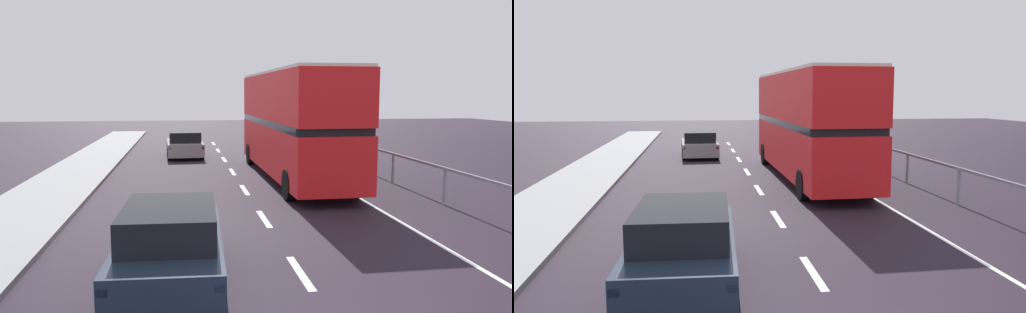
# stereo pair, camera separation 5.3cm
# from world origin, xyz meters

# --- Properties ---
(lane_paint_markings) EXTENTS (3.69, 46.00, 0.01)m
(lane_paint_markings) POSITION_xyz_m (2.21, 8.66, 0.00)
(lane_paint_markings) COLOR silver
(lane_paint_markings) RESTS_ON ground
(bridge_side_railing) EXTENTS (0.10, 42.00, 1.17)m
(bridge_side_railing) POSITION_xyz_m (5.76, 9.00, 0.95)
(bridge_side_railing) COLOR gray
(bridge_side_railing) RESTS_ON ground
(double_decker_bus_red) EXTENTS (2.57, 11.46, 4.28)m
(double_decker_bus_red) POSITION_xyz_m (2.24, 14.52, 2.29)
(double_decker_bus_red) COLOR red
(double_decker_bus_red) RESTS_ON ground
(hatchback_car_near) EXTENTS (1.99, 4.46, 1.47)m
(hatchback_car_near) POSITION_xyz_m (-2.43, 3.65, 0.70)
(hatchback_car_near) COLOR #192437
(hatchback_car_near) RESTS_ON ground
(sedan_car_ahead) EXTENTS (2.00, 4.07, 1.39)m
(sedan_car_ahead) POSITION_xyz_m (-2.01, 22.18, 0.67)
(sedan_car_ahead) COLOR gray
(sedan_car_ahead) RESTS_ON ground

